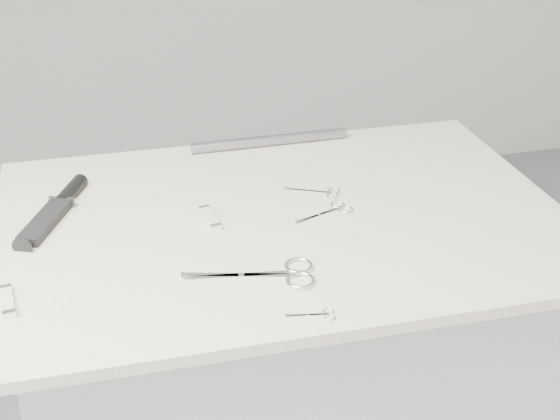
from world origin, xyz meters
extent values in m
cube|color=#B9B9B7|center=(0.00, 0.00, 0.45)|extent=(0.90, 0.60, 0.90)
cube|color=beige|center=(0.00, 0.00, 0.91)|extent=(1.00, 0.70, 0.02)
cube|color=silver|center=(-0.11, -0.18, 0.92)|extent=(0.18, 0.06, 0.00)
cylinder|color=silver|center=(-0.11, -0.18, 0.92)|extent=(0.01, 0.01, 0.00)
torus|color=silver|center=(-0.02, -0.17, 0.92)|extent=(0.05, 0.05, 0.01)
torus|color=silver|center=(-0.03, -0.22, 0.92)|extent=(0.05, 0.05, 0.01)
cube|color=silver|center=(0.06, -0.02, 0.92)|extent=(0.10, 0.05, 0.00)
cylinder|color=silver|center=(0.06, -0.02, 0.92)|extent=(0.01, 0.01, 0.00)
torus|color=silver|center=(0.11, 0.01, 0.92)|extent=(0.03, 0.03, 0.00)
torus|color=silver|center=(0.11, -0.01, 0.92)|extent=(0.03, 0.03, 0.00)
cube|color=silver|center=(0.07, 0.08, 0.92)|extent=(0.09, 0.05, 0.00)
cylinder|color=silver|center=(0.07, 0.08, 0.92)|extent=(0.01, 0.01, 0.00)
torus|color=silver|center=(0.12, 0.07, 0.92)|extent=(0.02, 0.02, 0.00)
torus|color=silver|center=(0.11, 0.05, 0.92)|extent=(0.02, 0.02, 0.00)
cube|color=silver|center=(-0.04, -0.30, 0.92)|extent=(0.06, 0.02, 0.00)
cylinder|color=silver|center=(-0.04, -0.30, 0.92)|extent=(0.00, 0.00, 0.00)
torus|color=silver|center=(-0.01, -0.30, 0.92)|extent=(0.02, 0.02, 0.00)
torus|color=silver|center=(-0.01, -0.32, 0.92)|extent=(0.02, 0.02, 0.00)
cube|color=black|center=(-0.41, 0.06, 0.93)|extent=(0.10, 0.15, 0.02)
cube|color=gray|center=(-0.38, 0.13, 0.93)|extent=(0.05, 0.03, 0.02)
cylinder|color=black|center=(-0.36, 0.17, 0.93)|extent=(0.06, 0.10, 0.03)
cube|color=beige|center=(-0.46, -0.17, 0.92)|extent=(0.03, 0.08, 0.01)
cube|color=silver|center=(-0.46, -0.13, 0.92)|extent=(0.02, 0.01, 0.01)
cube|color=silver|center=(-0.45, -0.20, 0.92)|extent=(0.02, 0.01, 0.01)
cube|color=beige|center=(-0.13, 0.01, 0.93)|extent=(0.03, 0.08, 0.01)
cube|color=silver|center=(-0.13, 0.05, 0.93)|extent=(0.02, 0.01, 0.01)
cube|color=silver|center=(-0.12, -0.03, 0.93)|extent=(0.02, 0.01, 0.01)
cylinder|color=gray|center=(0.05, 0.31, 0.93)|extent=(0.34, 0.03, 0.02)
camera|label=1|loc=(-0.30, -1.18, 1.58)|focal=50.00mm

